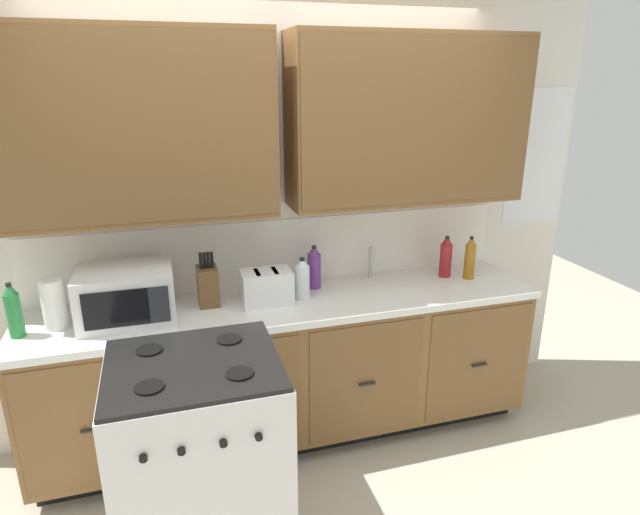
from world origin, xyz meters
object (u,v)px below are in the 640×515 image
Objects in this scene: stove_range at (200,452)px; bottle_green at (13,311)px; bottle_clear at (302,279)px; bottle_red at (446,257)px; bottle_violet at (314,267)px; toaster at (267,287)px; paper_towel_roll at (54,304)px; bottle_amber at (470,258)px; knife_block at (208,285)px; microwave at (126,295)px.

bottle_green is (-0.80, 0.58, 0.57)m from stove_range.
bottle_green is at bearing -177.61° from bottle_clear.
bottle_green is (-2.43, -0.14, 0.01)m from bottle_red.
bottle_violet is (0.78, 0.78, 0.56)m from stove_range.
paper_towel_roll is at bearing 179.91° from toaster.
bottle_green reaches higher than paper_towel_roll.
paper_towel_roll is at bearing -179.59° from bottle_amber.
bottle_clear is (0.53, -0.06, 0.00)m from knife_block.
microwave reaches higher than toaster.
bottle_green is (-1.58, -0.20, 0.01)m from bottle_violet.
bottle_violet is 1.59m from bottle_green.
bottle_green is at bearing -174.76° from microwave.
toaster is 0.90× the size of knife_block.
toaster is at bearing -154.83° from bottle_violet.
knife_block is 0.64m from bottle_violet.
stove_range is 3.06× the size of knife_block.
knife_block reaches higher than microwave.
knife_block is 1.17× the size of bottle_violet.
bottle_amber reaches higher than bottle_clear.
bottle_red is at bearing 23.89° from stove_range.
bottle_clear is 0.92× the size of bottle_red.
bottle_clear reaches higher than toaster.
bottle_violet is at bearing 7.28° from bottle_green.
stove_range is 1.87m from bottle_red.
stove_range is 3.38× the size of bottle_green.
toaster is 1.18m from bottle_red.
bottle_violet is at bearing 172.31° from bottle_amber.
bottle_green reaches higher than stove_range.
bottle_violet is (0.32, 0.15, 0.03)m from toaster.
toaster is 1.05× the size of bottle_red.
knife_block is 1.27× the size of bottle_clear.
bottle_amber is at bearing 0.61° from microwave.
stove_range is 1.96m from bottle_amber.
paper_towel_roll is at bearing -179.59° from bottle_clear.
stove_range is 3.60× the size of bottle_violet.
bottle_violet is at bearing 45.10° from stove_range.
paper_towel_roll is 2.39m from bottle_amber.
bottle_red reaches higher than bottle_clear.
knife_block is (0.14, 0.70, 0.55)m from stove_range.
knife_block reaches higher than bottle_violet.
toaster is (0.74, 0.00, -0.04)m from microwave.
paper_towel_roll is at bearing -173.94° from bottle_violet.
paper_towel_roll is (-0.77, -0.07, 0.01)m from knife_block.
toaster is 1.00× the size of bottle_green.
stove_range is 3.56× the size of bottle_red.
microwave and bottle_green have the same top height.
bottle_amber is (1.76, 0.65, 0.57)m from stove_range.
microwave is at bearing 114.55° from stove_range.
bottle_red is at bearing 3.40° from bottle_green.
paper_towel_roll is 1.41m from bottle_violet.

